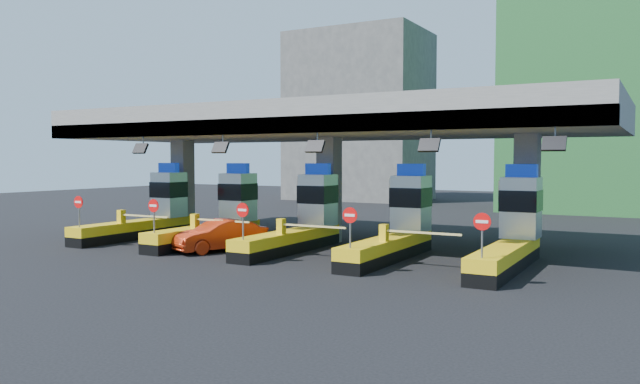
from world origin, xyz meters
The scene contains 10 objects.
ground centered at (0.00, 0.00, 0.00)m, with size 120.00×120.00×0.00m, color black.
toll_canopy centered at (0.00, 2.87, 6.13)m, with size 28.00×12.09×7.00m.
toll_lane_far_left centered at (-10.00, 0.28, 1.40)m, with size 4.43×8.00×4.16m.
toll_lane_left centered at (-5.00, 0.28, 1.40)m, with size 4.43×8.00×4.16m.
toll_lane_center centered at (0.00, 0.28, 1.40)m, with size 4.43×8.00×4.16m.
toll_lane_right centered at (5.00, 0.28, 1.40)m, with size 4.43×8.00×4.16m.
toll_lane_far_right centered at (10.00, 0.28, 1.40)m, with size 4.43×8.00×4.16m.
bg_building_scaffold centered at (12.00, 32.00, 14.00)m, with size 18.00×12.00×28.00m, color #1E5926.
bg_building_concrete centered at (-14.00, 36.00, 9.00)m, with size 14.00×10.00×18.00m, color #4C4C49.
red_car centered at (-3.06, -2.26, 0.75)m, with size 1.58×4.53×1.49m, color red.
Camera 1 is at (15.43, -25.68, 4.36)m, focal length 35.00 mm.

